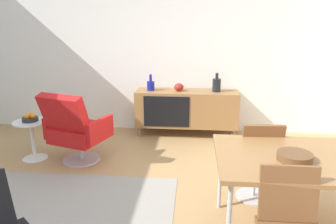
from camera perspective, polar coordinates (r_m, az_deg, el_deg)
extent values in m
plane|color=tan|center=(3.05, -5.92, -18.89)|extent=(8.32, 8.32, 0.00)
cube|color=white|center=(5.09, -0.80, 12.18)|extent=(6.80, 0.12, 2.80)
cube|color=olive|center=(4.93, 3.43, 0.68)|extent=(1.60, 0.44, 0.56)
cube|color=black|center=(4.73, -0.29, 0.05)|extent=(0.70, 0.01, 0.48)
cylinder|color=olive|center=(4.95, -5.31, -3.67)|extent=(0.03, 0.03, 0.16)
cylinder|color=olive|center=(4.91, 11.98, -4.11)|extent=(0.03, 0.03, 0.16)
cylinder|color=olive|center=(5.26, -4.66, -2.43)|extent=(0.03, 0.03, 0.16)
cylinder|color=olive|center=(5.23, 11.56, -2.83)|extent=(0.03, 0.03, 0.16)
cylinder|color=navy|center=(4.89, -3.20, 4.80)|extent=(0.12, 0.12, 0.14)
cylinder|color=navy|center=(4.87, -3.22, 6.27)|extent=(0.04, 0.04, 0.11)
ellipsoid|color=maroon|center=(4.85, 2.00, 4.60)|extent=(0.15, 0.15, 0.12)
cylinder|color=black|center=(4.85, 8.92, 4.88)|extent=(0.13, 0.13, 0.20)
cylinder|color=black|center=(4.82, 8.99, 6.55)|extent=(0.04, 0.04, 0.09)
cube|color=olive|center=(2.71, 26.11, -7.81)|extent=(1.60, 0.90, 0.04)
cylinder|color=#B7B7BC|center=(3.05, 9.60, -11.34)|extent=(0.04, 0.04, 0.70)
cylinder|color=brown|center=(2.55, 22.26, -7.62)|extent=(0.26, 0.26, 0.06)
cube|color=brown|center=(3.26, 15.93, -7.94)|extent=(0.42, 0.42, 0.05)
cube|color=brown|center=(3.02, 16.99, -5.58)|extent=(0.38, 0.10, 0.38)
cylinder|color=#B7B7BC|center=(3.37, 15.62, -11.64)|extent=(0.04, 0.04, 0.42)
cylinder|color=#B7B7BC|center=(3.46, 15.35, -14.67)|extent=(0.36, 0.36, 0.01)
cube|color=brown|center=(2.25, 21.28, -13.78)|extent=(0.38, 0.09, 0.38)
cube|color=red|center=(4.17, -16.00, -3.69)|extent=(0.74, 0.72, 0.20)
cube|color=red|center=(3.90, -18.54, -0.46)|extent=(0.65, 0.44, 0.51)
cube|color=red|center=(3.95, -12.35, -3.29)|extent=(0.21, 0.50, 0.28)
cube|color=red|center=(4.35, -19.48, -2.05)|extent=(0.21, 0.50, 0.28)
cylinder|color=#B7B7BC|center=(4.25, -15.76, -6.74)|extent=(0.06, 0.06, 0.28)
cylinder|color=#B7B7BC|center=(4.30, -15.62, -8.36)|extent=(0.48, 0.48, 0.02)
cylinder|color=white|center=(4.40, -23.95, -1.66)|extent=(0.44, 0.44, 0.02)
cylinder|color=white|center=(4.48, -23.57, -4.84)|extent=(0.05, 0.05, 0.50)
cone|color=white|center=(4.56, -23.24, -7.66)|extent=(0.32, 0.32, 0.02)
cylinder|color=#262628|center=(4.39, -24.00, -1.23)|extent=(0.20, 0.20, 0.05)
sphere|color=orange|center=(4.35, -23.66, -0.69)|extent=(0.07, 0.07, 0.07)
sphere|color=orange|center=(4.41, -23.95, -0.51)|extent=(0.07, 0.07, 0.07)
sphere|color=orange|center=(4.36, -24.54, -0.77)|extent=(0.07, 0.07, 0.07)
cube|color=gray|center=(3.22, -20.21, -17.78)|extent=(2.20, 1.70, 0.01)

